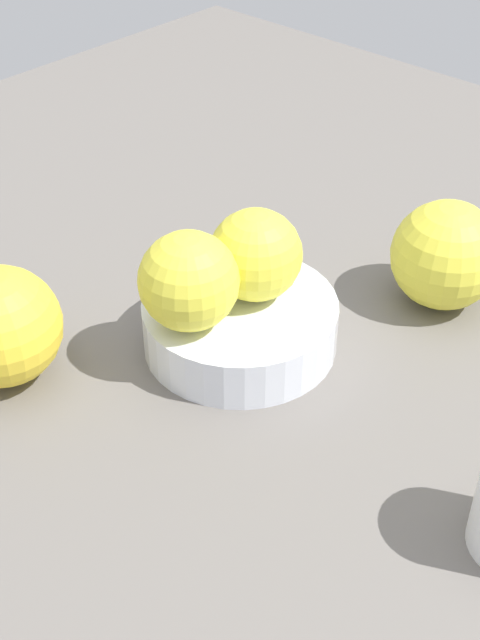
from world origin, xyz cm
name	(u,v)px	position (x,y,z in cm)	size (l,w,h in cm)	color
ground_plane	(240,354)	(0.00, 0.00, -1.00)	(110.00, 110.00, 2.00)	#66605B
fruit_bowl	(240,325)	(0.00, 0.00, 1.80)	(14.25, 14.25, 3.79)	silver
orange_in_bowl_0	(189,281)	(3.95, -1.07, 7.28)	(6.98, 6.98, 6.98)	yellow
orange_in_bowl_1	(254,254)	(-1.63, -0.13, 7.15)	(6.71, 6.71, 6.71)	yellow
orange_loose_0	(446,255)	(-14.76, 7.88, 4.27)	(8.53, 8.53, 8.53)	yellow
orange_loose_1	(1,326)	(13.49, -9.89, 4.26)	(8.52, 8.52, 8.52)	yellow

